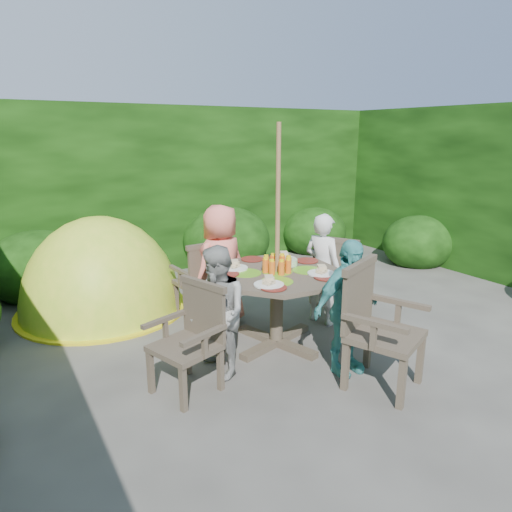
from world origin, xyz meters
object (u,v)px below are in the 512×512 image
child_back (221,266)px  garden_chair_front (376,324)px  child_right (323,269)px  child_front (347,308)px  garden_chair_back (202,278)px  patio_table (277,283)px  parasol_pole (277,240)px  child_left (218,313)px  dome_tent (104,310)px  garden_chair_left (192,337)px  garden_chair_right (338,275)px

child_back → garden_chair_front: bearing=91.3°
child_right → child_front: (-0.54, -1.00, -0.01)m
child_back → child_front: 1.60m
garden_chair_back → child_back: (0.10, -0.29, 0.21)m
patio_table → parasol_pole: parasol_pole is taller
parasol_pole → child_left: parasol_pole is taller
child_back → dome_tent: (-1.06, 1.12, -0.68)m
patio_table → garden_chair_back: patio_table is taller
parasol_pole → patio_table: bearing=29.4°
garden_chair_front → child_left: child_left is taller
garden_chair_back → child_right: 1.38m
patio_table → child_left: (-0.77, -0.23, -0.07)m
parasol_pole → garden_chair_back: bearing=107.5°
garden_chair_left → child_left: bearing=87.9°
garden_chair_front → child_right: (0.46, 1.28, 0.08)m
garden_chair_right → child_left: child_left is taller
child_back → dome_tent: size_ratio=0.59×
child_right → child_left: (-1.53, -0.46, -0.04)m
child_right → parasol_pole: bearing=90.8°
child_right → garden_chair_left: bearing=90.7°
child_back → dome_tent: bearing=-61.6°
garden_chair_left → garden_chair_front: bearing=43.3°
patio_table → child_right: child_right is taller
patio_table → child_front: child_front is taller
child_right → child_back: child_back is taller
parasol_pole → child_back: 0.90m
garden_chair_right → dome_tent: 2.88m
child_left → dome_tent: size_ratio=0.51×
child_front → garden_chair_back: bearing=105.2°
parasol_pole → child_back: bearing=106.6°
garden_chair_back → garden_chair_right: bearing=146.9°
garden_chair_right → child_left: 1.90m
garden_chair_back → child_back: size_ratio=0.65×
parasol_pole → garden_chair_back: parasol_pole is taller
patio_table → garden_chair_left: (-1.06, -0.32, -0.19)m
garden_chair_front → child_left: (-1.07, 0.82, 0.04)m
garden_chair_right → child_right: bearing=72.7°
garden_chair_left → child_left: (0.29, 0.08, 0.12)m
patio_table → garden_chair_front: 1.10m
patio_table → child_front: 0.80m
garden_chair_right → parasol_pole: bearing=75.4°
garden_chair_back → garden_chair_left: bearing=57.4°
patio_table → parasol_pole: (-0.00, -0.00, 0.44)m
garden_chair_right → child_back: 1.38m
child_front → dome_tent: child_front is taller
patio_table → child_back: bearing=106.9°
garden_chair_front → garden_chair_right: bearing=37.6°
child_right → child_back: 1.13m
garden_chair_right → garden_chair_back: garden_chair_right is taller
parasol_pole → garden_chair_front: parasol_pole is taller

